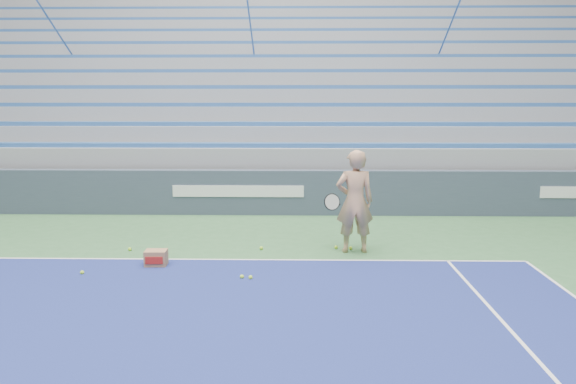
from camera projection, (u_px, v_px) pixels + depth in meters
name	position (u px, v px, depth m)	size (l,w,h in m)	color
sponsor_barrier	(239.00, 192.00, 13.82)	(30.00, 0.32, 1.10)	#354052
bleachers	(256.00, 112.00, 19.15)	(31.00, 9.15, 7.30)	gray
tennis_player	(355.00, 202.00, 10.34)	(0.97, 0.87, 1.92)	tan
ball_box	(156.00, 258.00, 9.61)	(0.38, 0.30, 0.28)	#986D49
tennis_ball_0	(336.00, 247.00, 10.70)	(0.07, 0.07, 0.07)	#BBF131
tennis_ball_1	(242.00, 277.00, 8.94)	(0.07, 0.07, 0.07)	#BBF131
tennis_ball_2	(130.00, 249.00, 10.57)	(0.07, 0.07, 0.07)	#BBF131
tennis_ball_3	(82.00, 273.00, 9.15)	(0.07, 0.07, 0.07)	#BBF131
tennis_ball_4	(251.00, 277.00, 8.90)	(0.07, 0.07, 0.07)	#BBF131
tennis_ball_5	(351.00, 248.00, 10.64)	(0.07, 0.07, 0.07)	#BBF131
tennis_ball_6	(261.00, 248.00, 10.63)	(0.07, 0.07, 0.07)	#BBF131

